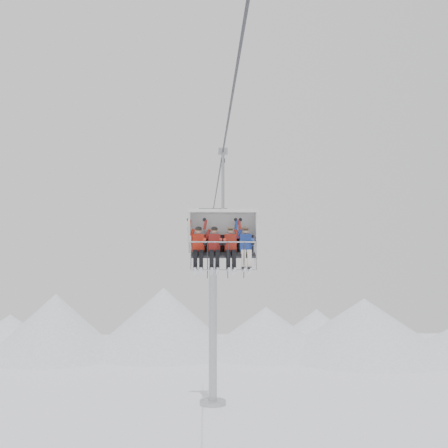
{
  "coord_description": "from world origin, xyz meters",
  "views": [
    {
      "loc": [
        -0.6,
        -17.09,
        9.66
      ],
      "look_at": [
        0.0,
        0.0,
        10.86
      ],
      "focal_mm": 45.0,
      "sensor_mm": 36.0,
      "label": 1
    }
  ],
  "objects_px": {
    "skier_far_left": "(198,247)",
    "skier_center_left": "(214,247)",
    "lift_tower_right": "(213,319)",
    "skier_far_right": "(246,247)",
    "chairlift_carrier": "(223,233)",
    "skier_center_right": "(231,247)"
  },
  "relations": [
    {
      "from": "lift_tower_right",
      "to": "skier_far_right",
      "type": "xyz_separation_m",
      "value": [
        0.73,
        -21.2,
        4.4
      ]
    },
    {
      "from": "skier_far_left",
      "to": "skier_center_right",
      "type": "relative_size",
      "value": 1.0
    },
    {
      "from": "chairlift_carrier",
      "to": "skier_far_left",
      "type": "height_order",
      "value": "chairlift_carrier"
    },
    {
      "from": "skier_far_left",
      "to": "skier_center_left",
      "type": "xyz_separation_m",
      "value": [
        0.51,
        0.0,
        0.0
      ]
    },
    {
      "from": "lift_tower_right",
      "to": "skier_far_right",
      "type": "height_order",
      "value": "lift_tower_right"
    },
    {
      "from": "lift_tower_right",
      "to": "skier_far_left",
      "type": "distance_m",
      "value": 21.66
    },
    {
      "from": "lift_tower_right",
      "to": "skier_far_right",
      "type": "bearing_deg",
      "value": -88.04
    },
    {
      "from": "skier_far_left",
      "to": "skier_center_right",
      "type": "bearing_deg",
      "value": 0.0
    },
    {
      "from": "lift_tower_right",
      "to": "skier_far_left",
      "type": "height_order",
      "value": "lift_tower_right"
    },
    {
      "from": "skier_far_left",
      "to": "chairlift_carrier",
      "type": "bearing_deg",
      "value": 21.08
    },
    {
      "from": "lift_tower_right",
      "to": "skier_center_right",
      "type": "relative_size",
      "value": 7.99
    },
    {
      "from": "skier_center_right",
      "to": "chairlift_carrier",
      "type": "bearing_deg",
      "value": 128.14
    },
    {
      "from": "lift_tower_right",
      "to": "skier_far_left",
      "type": "bearing_deg",
      "value": -92.14
    },
    {
      "from": "skier_far_left",
      "to": "skier_center_right",
      "type": "xyz_separation_m",
      "value": [
        1.03,
        0.0,
        0.0
      ]
    },
    {
      "from": "lift_tower_right",
      "to": "skier_center_right",
      "type": "xyz_separation_m",
      "value": [
        0.24,
        -21.2,
        4.4
      ]
    },
    {
      "from": "chairlift_carrier",
      "to": "skier_far_left",
      "type": "bearing_deg",
      "value": -158.92
    },
    {
      "from": "lift_tower_right",
      "to": "skier_center_left",
      "type": "bearing_deg",
      "value": -90.76
    },
    {
      "from": "chairlift_carrier",
      "to": "skier_center_right",
      "type": "distance_m",
      "value": 0.6
    },
    {
      "from": "skier_far_left",
      "to": "skier_far_right",
      "type": "bearing_deg",
      "value": 0.0
    },
    {
      "from": "skier_center_left",
      "to": "skier_center_right",
      "type": "relative_size",
      "value": 1.0
    },
    {
      "from": "skier_far_left",
      "to": "skier_center_left",
      "type": "bearing_deg",
      "value": 0.0
    },
    {
      "from": "chairlift_carrier",
      "to": "skier_center_left",
      "type": "relative_size",
      "value": 2.36
    }
  ]
}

